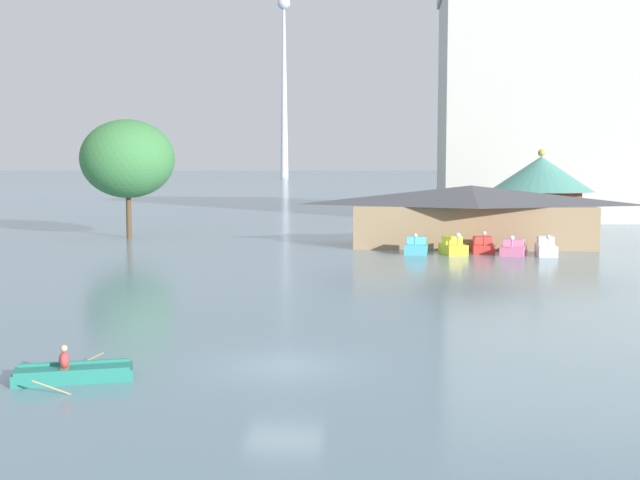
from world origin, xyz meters
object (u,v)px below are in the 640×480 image
object	(u,v)px
rowboat_with_rower	(73,373)
boathouse	(471,214)
green_roof_pavilion	(541,190)
pedal_boat_red	(483,246)
shoreline_tree_tall_left	(128,159)
pedal_boat_white	(546,248)
pedal_boat_yellow	(453,247)
distant_broadcast_tower	(284,46)
pedal_boat_pink	(513,249)
background_building_block	(560,104)
pedal_boat_cyan	(416,247)

from	to	relation	value
rowboat_with_rower	boathouse	size ratio (longest dim) A/B	0.19
boathouse	green_roof_pavilion	xyz separation A→B (m)	(8.20, 14.72, 1.60)
rowboat_with_rower	pedal_boat_red	size ratio (longest dim) A/B	1.59
rowboat_with_rower	shoreline_tree_tall_left	bearing A→B (deg)	87.72
rowboat_with_rower	pedal_boat_red	bearing A→B (deg)	48.23
pedal_boat_white	boathouse	bearing A→B (deg)	-140.65
pedal_boat_yellow	distant_broadcast_tower	xyz separation A→B (m)	(-60.03, 373.23, 67.93)
pedal_boat_yellow	green_roof_pavilion	distance (m)	23.60
green_roof_pavilion	pedal_boat_pink	bearing A→B (deg)	-105.02
rowboat_with_rower	background_building_block	xyz separation A→B (m)	(30.12, 77.88, 13.73)
pedal_boat_cyan	rowboat_with_rower	bearing A→B (deg)	-11.50
pedal_boat_cyan	green_roof_pavilion	size ratio (longest dim) A/B	0.25
pedal_boat_cyan	pedal_boat_yellow	distance (m)	2.71
pedal_boat_yellow	pedal_boat_red	xyz separation A→B (m)	(2.29, 1.11, -0.05)
green_roof_pavilion	rowboat_with_rower	bearing A→B (deg)	-112.81
boathouse	green_roof_pavilion	size ratio (longest dim) A/B	2.00
background_building_block	pedal_boat_yellow	bearing A→B (deg)	-111.10
pedal_boat_red	shoreline_tree_tall_left	bearing A→B (deg)	-108.03
pedal_boat_white	boathouse	world-z (taller)	boathouse
pedal_boat_red	background_building_block	size ratio (longest dim) A/B	0.08
pedal_boat_cyan	green_roof_pavilion	bearing A→B (deg)	154.74
shoreline_tree_tall_left	rowboat_with_rower	bearing A→B (deg)	-74.08
pedal_boat_red	boathouse	bearing A→B (deg)	-175.10
boathouse	background_building_block	xyz separation A→B (m)	(13.88, 34.49, 11.36)
pedal_boat_yellow	background_building_block	bearing A→B (deg)	144.43
green_roof_pavilion	background_building_block	distance (m)	22.76
pedal_boat_cyan	distant_broadcast_tower	distance (m)	383.70
pedal_boat_red	pedal_boat_pink	distance (m)	2.45
rowboat_with_rower	pedal_boat_pink	bearing A→B (deg)	44.87
distant_broadcast_tower	boathouse	bearing A→B (deg)	-80.42
rowboat_with_rower	pedal_boat_cyan	world-z (taller)	pedal_boat_cyan
pedal_boat_cyan	pedal_boat_yellow	size ratio (longest dim) A/B	0.91
pedal_boat_red	boathouse	size ratio (longest dim) A/B	0.12
pedal_boat_pink	shoreline_tree_tall_left	distance (m)	35.08
boathouse	background_building_block	size ratio (longest dim) A/B	0.70
pedal_boat_red	green_roof_pavilion	xyz separation A→B (m)	(7.78, 19.92, 3.69)
pedal_boat_cyan	distant_broadcast_tower	bearing A→B (deg)	-165.29
rowboat_with_rower	boathouse	xyz separation A→B (m)	(16.24, 43.39, 2.37)
boathouse	distant_broadcast_tower	distance (m)	377.89
pedal_boat_yellow	green_roof_pavilion	world-z (taller)	green_roof_pavilion
shoreline_tree_tall_left	boathouse	bearing A→B (deg)	-9.23
green_roof_pavilion	background_building_block	world-z (taller)	background_building_block
background_building_block	pedal_boat_white	bearing A→B (deg)	-102.43
pedal_boat_white	shoreline_tree_tall_left	distance (m)	37.25
green_roof_pavilion	shoreline_tree_tall_left	size ratio (longest dim) A/B	0.95
green_roof_pavilion	boathouse	bearing A→B (deg)	-119.10
pedal_boat_pink	background_building_block	world-z (taller)	background_building_block
rowboat_with_rower	background_building_block	size ratio (longest dim) A/B	0.13
rowboat_with_rower	pedal_boat_white	bearing A→B (deg)	42.02
pedal_boat_pink	pedal_boat_yellow	bearing A→B (deg)	-77.91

